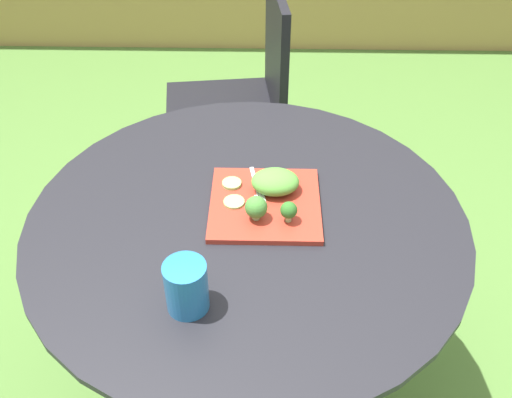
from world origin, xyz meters
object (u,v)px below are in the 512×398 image
at_px(patio_chair, 247,89).
at_px(salad_plate, 265,204).
at_px(drinking_glass, 187,289).
at_px(fork, 258,191).

bearing_deg(patio_chair, salad_plate, -85.08).
height_order(drinking_glass, fork, drinking_glass).
xyz_separation_m(patio_chair, drinking_glass, (-0.07, -1.19, 0.24)).
bearing_deg(salad_plate, patio_chair, 94.92).
height_order(salad_plate, fork, fork).
bearing_deg(fork, patio_chair, 93.92).
bearing_deg(salad_plate, drinking_glass, -116.40).
bearing_deg(drinking_glass, patio_chair, 86.45).
height_order(salad_plate, drinking_glass, drinking_glass).
bearing_deg(salad_plate, fork, 115.46).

